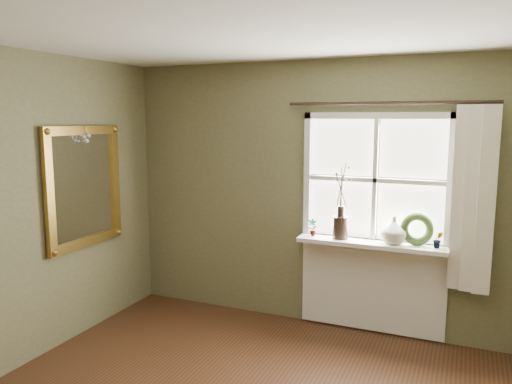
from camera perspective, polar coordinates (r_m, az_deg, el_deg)
The scene contains 13 objects.
ceiling at distance 2.81m, azimuth -6.12°, elevation 19.65°, with size 4.50×4.50×0.00m, color silver.
wall_back at distance 4.96m, azimuth 7.26°, elevation -0.29°, with size 4.00×0.10×2.60m, color brown.
window_frame at distance 4.74m, azimuth 13.46°, elevation 1.34°, with size 1.36×0.06×1.24m.
window_sill at distance 4.74m, azimuth 12.99°, elevation -5.77°, with size 1.36×0.26×0.04m, color silver.
window_apron at distance 4.97m, azimuth 13.05°, elevation -10.40°, with size 1.36×0.04×0.88m, color silver.
dark_jug at distance 4.77m, azimuth 9.62°, elevation -4.03°, with size 0.15×0.15×0.21m, color black.
cream_vase at distance 4.68m, azimuth 15.49°, elevation -4.24°, with size 0.24×0.24×0.25m, color beige.
wreath at distance 4.70m, azimuth 17.91°, elevation -4.44°, with size 0.30×0.30×0.07m, color #31471F.
potted_plant_left at distance 4.84m, azimuth 6.49°, elevation -4.01°, with size 0.09×0.06×0.17m, color #31471F.
potted_plant_right at distance 4.66m, azimuth 20.09°, elevation -5.13°, with size 0.08×0.07×0.15m, color #31471F.
curtain at distance 4.59m, azimuth 23.56°, elevation -0.82°, with size 0.36×0.12×1.59m, color beige.
curtain_rod at distance 4.63m, azimuth 14.87°, elevation 9.81°, with size 0.03×0.03×1.84m, color black.
gilt_mirror at distance 4.94m, azimuth -19.04°, elevation 0.62°, with size 0.10×0.95×1.13m.
Camera 1 is at (1.35, -2.41, 2.06)m, focal length 35.00 mm.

